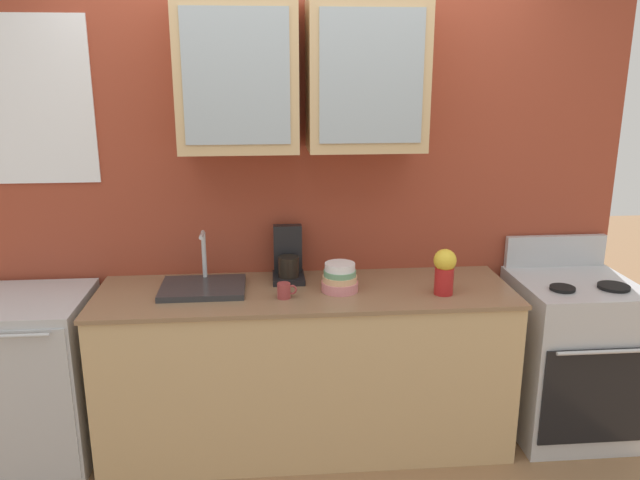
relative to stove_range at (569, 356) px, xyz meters
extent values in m
plane|color=#936B47|center=(-1.46, 0.00, -0.45)|extent=(10.00, 10.00, 0.00)
cube|color=#993D28|center=(-1.46, 0.37, 0.80)|extent=(3.56, 0.10, 2.50)
cube|color=tan|center=(-1.77, 0.14, 1.50)|extent=(0.58, 0.35, 0.73)
cube|color=#9EADB7|center=(-1.77, -0.03, 1.50)|extent=(0.49, 0.01, 0.62)
cube|color=tan|center=(-1.14, 0.14, 1.50)|extent=(0.58, 0.35, 0.73)
cube|color=#9EADB7|center=(-1.14, -0.03, 1.50)|extent=(0.49, 0.01, 0.62)
cube|color=white|center=(-2.78, 0.31, 1.38)|extent=(0.53, 0.01, 0.84)
cube|color=tan|center=(-1.46, 0.00, -0.02)|extent=(2.12, 0.61, 0.86)
cube|color=#8C6B4C|center=(-1.46, 0.00, 0.42)|extent=(2.15, 0.64, 0.02)
cube|color=silver|center=(0.00, 0.00, -0.01)|extent=(0.61, 0.61, 0.88)
cube|color=black|center=(0.00, -0.31, -0.08)|extent=(0.56, 0.01, 0.53)
cylinder|color=silver|center=(0.00, -0.34, 0.19)|extent=(0.49, 0.02, 0.02)
cube|color=silver|center=(0.00, 0.28, 0.52)|extent=(0.58, 0.04, 0.18)
cylinder|color=black|center=(-0.14, -0.11, 0.44)|extent=(0.13, 0.13, 0.02)
cylinder|color=black|center=(0.14, -0.11, 0.44)|extent=(0.16, 0.16, 0.02)
cube|color=#2D2D30|center=(-1.98, 0.04, 0.45)|extent=(0.43, 0.33, 0.03)
cylinder|color=silver|center=(-1.98, 0.17, 0.59)|extent=(0.02, 0.02, 0.25)
cylinder|color=silver|center=(-1.98, 0.11, 0.71)|extent=(0.02, 0.12, 0.02)
cylinder|color=#D87F84|center=(-1.28, -0.02, 0.46)|extent=(0.19, 0.19, 0.05)
cylinder|color=#E0AD7F|center=(-1.28, -0.02, 0.49)|extent=(0.18, 0.18, 0.04)
cylinder|color=#669972|center=(-1.28, -0.02, 0.52)|extent=(0.17, 0.17, 0.04)
cylinder|color=white|center=(-1.28, -0.02, 0.56)|extent=(0.16, 0.16, 0.05)
cylinder|color=#B21E1E|center=(-0.77, -0.12, 0.50)|extent=(0.10, 0.10, 0.14)
sphere|color=yellow|center=(-0.77, -0.12, 0.61)|extent=(0.11, 0.11, 0.11)
cylinder|color=#993838|center=(-1.57, -0.10, 0.47)|extent=(0.07, 0.07, 0.08)
torus|color=#993838|center=(-1.53, -0.10, 0.48)|extent=(0.05, 0.01, 0.05)
cube|color=silver|center=(-2.86, 0.00, -0.01)|extent=(0.59, 0.58, 0.88)
cube|color=silver|center=(-2.86, -0.30, -0.01)|extent=(0.56, 0.01, 0.79)
cube|color=black|center=(-1.54, 0.16, 0.45)|extent=(0.17, 0.20, 0.03)
cylinder|color=black|center=(-1.54, 0.14, 0.52)|extent=(0.11, 0.11, 0.11)
cube|color=black|center=(-1.54, 0.23, 0.59)|extent=(0.15, 0.06, 0.26)
camera|label=1|loc=(-1.65, -3.04, 1.55)|focal=35.22mm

